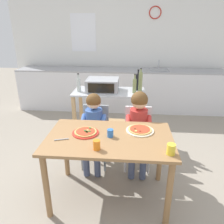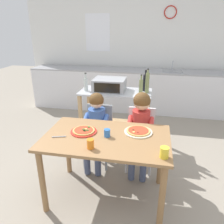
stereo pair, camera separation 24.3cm
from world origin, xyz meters
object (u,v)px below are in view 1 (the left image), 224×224
Objects in this scene: bottle_tall_green_wine at (79,84)px; child_in_red_shirt at (139,122)px; drinking_cup_yellow at (171,149)px; dining_table at (110,146)px; bottle_slim_sauce at (135,86)px; dining_chair_left at (95,131)px; toaster_oven at (103,85)px; serving_spoon at (61,139)px; kitchen_island_cart at (109,109)px; pizza_plate_cream at (140,130)px; drinking_cup_blue at (110,133)px; child_in_blue_striped_shirt at (93,123)px; drinking_cup_orange at (97,145)px; bottle_dark_olive_oil at (140,82)px; pizza_plate_red_rimmed at (86,132)px; dining_chair_right at (138,133)px; bottle_clear_vinegar at (138,82)px.

child_in_red_shirt is (0.89, -0.64, -0.29)m from bottle_tall_green_wine.
child_in_red_shirt reaches higher than drinking_cup_yellow.
bottle_slim_sauce is at bearing 77.67° from dining_table.
dining_chair_left is 8.24× the size of drinking_cup_yellow.
toaster_oven is 1.39m from serving_spoon.
dining_table is (-0.26, -1.17, -0.34)m from bottle_slim_sauce.
kitchen_island_cart is 1.18m from pizza_plate_cream.
bottle_tall_green_wine is 1.85m from drinking_cup_yellow.
kitchen_island_cart is 13.41× the size of drinking_cup_blue.
child_in_blue_striped_shirt is 10.92× the size of drinking_cup_orange.
bottle_dark_olive_oil is (0.47, -0.00, 0.45)m from kitchen_island_cart.
pizza_plate_red_rimmed is 0.35m from drinking_cup_orange.
bottle_dark_olive_oil is at bearing 49.56° from child_in_blue_striped_shirt.
kitchen_island_cart reaches higher than drinking_cup_yellow.
pizza_plate_cream is (0.89, -1.02, -0.21)m from bottle_tall_green_wine.
child_in_blue_striped_shirt is (-0.26, 0.53, 0.01)m from dining_table.
drinking_cup_blue is at bearing -11.17° from pizza_plate_red_rimmed.
drinking_cup_yellow is (1.14, -1.45, -0.18)m from bottle_tall_green_wine.
drinking_cup_blue is (-0.30, -0.53, 0.10)m from child_in_red_shirt.
pizza_plate_cream is at bearing 120.70° from drinking_cup_yellow.
drinking_cup_orange is (0.04, -1.49, 0.22)m from kitchen_island_cart.
child_in_red_shirt is 1.01m from serving_spoon.
dining_table is (-0.34, -1.23, -0.38)m from bottle_dark_olive_oil.
child_in_red_shirt is 0.39m from pizza_plate_cream.
toaster_oven is 1.72× the size of bottle_tall_green_wine.
serving_spoon is at bearing -167.19° from drinking_cup_blue.
drinking_cup_blue is (0.01, -0.00, 0.15)m from dining_table.
drinking_cup_yellow reaches higher than dining_chair_right.
toaster_oven is 1.71× the size of pizza_plate_red_rimmed.
dining_chair_right is at bearing -89.83° from bottle_clear_vinegar.
kitchen_island_cart is at bearing 114.64° from drinking_cup_yellow.
bottle_dark_olive_oil is at bearing 88.37° from pizza_plate_cream.
pizza_plate_cream is 0.82m from serving_spoon.
child_in_red_shirt reaches higher than drinking_cup_blue.
kitchen_island_cart is at bearing 170.56° from bottle_slim_sauce.
drinking_cup_yellow is 1.07× the size of drinking_cup_orange.
kitchen_island_cart is 1.34× the size of dining_chair_right.
drinking_cup_orange is (-0.40, -1.59, -0.20)m from bottle_clear_vinegar.
kitchen_island_cart is 11.73× the size of drinking_cup_orange.
bottle_dark_olive_oil is 1.54m from drinking_cup_yellow.
bottle_slim_sauce is (-0.05, -0.16, -0.02)m from bottle_clear_vinegar.
child_in_blue_striped_shirt is 0.57m from child_in_red_shirt.
dining_chair_right is 2.74× the size of pizza_plate_cream.
bottle_clear_vinegar reaches higher than kitchen_island_cart.
pizza_plate_red_rimmed is (0.00, -0.48, 0.12)m from child_in_blue_striped_shirt.
kitchen_island_cart is 3.66× the size of pizza_plate_cream.
dining_table is at bearing -63.88° from bottle_tall_green_wine.
bottle_tall_green_wine is 0.83m from bottle_slim_sauce.
bottle_dark_olive_oil is at bearing -0.47° from kitchen_island_cart.
dining_chair_right is at bearing -93.00° from bottle_dark_olive_oil.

